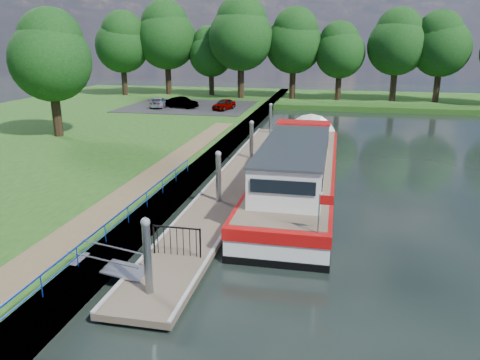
% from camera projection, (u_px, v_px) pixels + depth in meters
% --- Properties ---
extents(ground, '(160.00, 160.00, 0.00)m').
position_uv_depth(ground, '(156.00, 295.00, 15.50)').
color(ground, black).
rests_on(ground, ground).
extents(bank_edge, '(1.10, 90.00, 0.78)m').
position_uv_depth(bank_edge, '(205.00, 165.00, 29.94)').
color(bank_edge, '#473D2D').
rests_on(bank_edge, ground).
extents(far_bank, '(60.00, 18.00, 0.60)m').
position_uv_depth(far_bank, '(388.00, 101.00, 61.81)').
color(far_bank, '#1F4A15').
rests_on(far_bank, ground).
extents(footpath, '(1.60, 40.00, 0.05)m').
position_uv_depth(footpath, '(132.00, 190.00, 23.62)').
color(footpath, brown).
rests_on(footpath, riverbank).
extents(carpark, '(14.00, 12.00, 0.06)m').
position_uv_depth(carpark, '(189.00, 106.00, 53.02)').
color(carpark, black).
rests_on(carpark, riverbank).
extents(blue_fence, '(0.04, 18.04, 0.72)m').
position_uv_depth(blue_fence, '(117.00, 219.00, 18.47)').
color(blue_fence, '#0C2DBF').
rests_on(blue_fence, riverbank).
extents(pontoon, '(2.50, 30.00, 0.56)m').
position_uv_depth(pontoon, '(238.00, 179.00, 27.63)').
color(pontoon, brown).
rests_on(pontoon, ground).
extents(mooring_piles, '(0.30, 27.30, 3.55)m').
position_uv_depth(mooring_piles, '(238.00, 161.00, 27.31)').
color(mooring_piles, gray).
rests_on(mooring_piles, ground).
extents(gangway, '(2.58, 1.00, 0.92)m').
position_uv_depth(gangway, '(110.00, 266.00, 16.15)').
color(gangway, '#A5A8AD').
rests_on(gangway, ground).
extents(gate_panel, '(1.85, 0.05, 1.15)m').
position_uv_depth(gate_panel, '(177.00, 237.00, 17.23)').
color(gate_panel, black).
rests_on(gate_panel, ground).
extents(barge, '(4.36, 21.15, 4.78)m').
position_uv_depth(barge, '(299.00, 168.00, 26.75)').
color(barge, black).
rests_on(barge, ground).
extents(horizon_trees, '(54.38, 10.03, 12.87)m').
position_uv_depth(horizon_trees, '(284.00, 40.00, 59.13)').
color(horizon_trees, '#332316').
rests_on(horizon_trees, ground).
extents(bank_tree_a, '(6.12, 6.12, 9.72)m').
position_uv_depth(bank_tree_a, '(51.00, 54.00, 35.40)').
color(bank_tree_a, '#332316').
rests_on(bank_tree_a, riverbank).
extents(car_a, '(2.24, 3.60, 1.14)m').
position_uv_depth(car_a, '(224.00, 104.00, 50.19)').
color(car_a, '#999999').
rests_on(car_a, carpark).
extents(car_b, '(3.81, 2.16, 1.19)m').
position_uv_depth(car_b, '(182.00, 102.00, 51.44)').
color(car_b, '#999999').
rests_on(car_b, carpark).
extents(car_c, '(1.78, 3.81, 1.07)m').
position_uv_depth(car_c, '(159.00, 102.00, 51.95)').
color(car_c, '#999999').
rests_on(car_c, carpark).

